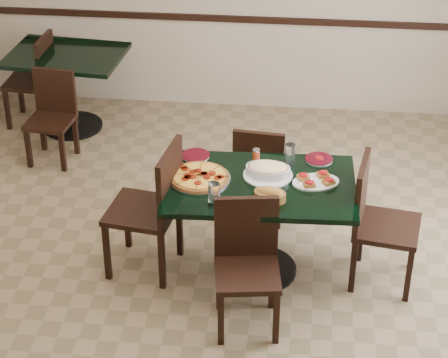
# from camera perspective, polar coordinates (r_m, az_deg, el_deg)

# --- Properties ---
(floor) EXTENTS (5.50, 5.50, 0.00)m
(floor) POSITION_cam_1_polar(r_m,az_deg,el_deg) (6.34, -0.50, -6.32)
(floor) COLOR #7A6346
(floor) RESTS_ON ground
(room_shell) EXTENTS (5.50, 5.50, 5.50)m
(room_shell) POSITION_cam_1_polar(r_m,az_deg,el_deg) (7.25, 9.18, 9.06)
(room_shell) COLOR silver
(room_shell) RESTS_ON floor
(main_table) EXTENTS (1.33, 0.89, 0.75)m
(main_table) POSITION_cam_1_polar(r_m,az_deg,el_deg) (6.06, 2.33, -1.73)
(main_table) COLOR black
(main_table) RESTS_ON floor
(back_table) EXTENTS (1.09, 0.84, 0.75)m
(back_table) POSITION_cam_1_polar(r_m,az_deg,el_deg) (8.15, -10.16, 6.61)
(back_table) COLOR black
(back_table) RESTS_ON floor
(chair_far) EXTENTS (0.43, 0.43, 0.83)m
(chair_far) POSITION_cam_1_polar(r_m,az_deg,el_deg) (6.69, 2.38, 0.66)
(chair_far) COLOR black
(chair_far) RESTS_ON floor
(chair_near) EXTENTS (0.47, 0.47, 0.89)m
(chair_near) POSITION_cam_1_polar(r_m,az_deg,el_deg) (5.68, 1.50, -5.13)
(chair_near) COLOR black
(chair_near) RESTS_ON floor
(chair_right) EXTENTS (0.51, 0.51, 0.94)m
(chair_right) POSITION_cam_1_polar(r_m,az_deg,el_deg) (6.11, 9.86, -2.41)
(chair_right) COLOR black
(chair_right) RESTS_ON floor
(chair_left) EXTENTS (0.54, 0.54, 1.01)m
(chair_left) POSITION_cam_1_polar(r_m,az_deg,el_deg) (6.10, -4.55, -1.56)
(chair_left) COLOR black
(chair_left) RESTS_ON floor
(back_chair_near) EXTENTS (0.42, 0.42, 0.80)m
(back_chair_near) POSITION_cam_1_polar(r_m,az_deg,el_deg) (7.71, -11.13, 4.34)
(back_chair_near) COLOR black
(back_chair_near) RESTS_ON floor
(back_chair_left) EXTENTS (0.43, 0.43, 0.88)m
(back_chair_left) POSITION_cam_1_polar(r_m,az_deg,el_deg) (8.31, -12.15, 6.62)
(back_chair_left) COLOR black
(back_chair_left) RESTS_ON floor
(pepperoni_pizza) EXTENTS (0.44, 0.44, 0.04)m
(pepperoni_pizza) POSITION_cam_1_polar(r_m,az_deg,el_deg) (6.00, -1.63, 0.13)
(pepperoni_pizza) COLOR #ACACB2
(pepperoni_pizza) RESTS_ON main_table
(lasagna_casserole) EXTENTS (0.34, 0.34, 0.09)m
(lasagna_casserole) POSITION_cam_1_polar(r_m,az_deg,el_deg) (6.03, 2.89, 0.58)
(lasagna_casserole) COLOR silver
(lasagna_casserole) RESTS_ON main_table
(bread_basket) EXTENTS (0.24, 0.19, 0.09)m
(bread_basket) POSITION_cam_1_polar(r_m,az_deg,el_deg) (5.77, 3.02, -1.02)
(bread_basket) COLOR brown
(bread_basket) RESTS_ON main_table
(bruschetta_platter) EXTENTS (0.38, 0.31, 0.05)m
(bruschetta_platter) POSITION_cam_1_polar(r_m,az_deg,el_deg) (5.98, 6.02, -0.07)
(bruschetta_platter) COLOR silver
(bruschetta_platter) RESTS_ON main_table
(side_plate_near) EXTENTS (0.17, 0.17, 0.02)m
(side_plate_near) POSITION_cam_1_polar(r_m,az_deg,el_deg) (5.72, 1.41, -1.69)
(side_plate_near) COLOR silver
(side_plate_near) RESTS_ON main_table
(side_plate_far_r) EXTENTS (0.20, 0.20, 0.03)m
(side_plate_far_r) POSITION_cam_1_polar(r_m,az_deg,el_deg) (6.26, 6.22, 1.30)
(side_plate_far_r) COLOR silver
(side_plate_far_r) RESTS_ON main_table
(side_plate_far_l) EXTENTS (0.20, 0.20, 0.02)m
(side_plate_far_l) POSITION_cam_1_polar(r_m,az_deg,el_deg) (6.27, -1.86, 1.55)
(side_plate_far_l) COLOR silver
(side_plate_far_l) RESTS_ON main_table
(napkin_setting) EXTENTS (0.20, 0.20, 0.01)m
(napkin_setting) POSITION_cam_1_polar(r_m,az_deg,el_deg) (5.73, 0.33, -1.68)
(napkin_setting) COLOR white
(napkin_setting) RESTS_ON main_table
(water_glass_a) EXTENTS (0.07, 0.07, 0.15)m
(water_glass_a) POSITION_cam_1_polar(r_m,az_deg,el_deg) (6.16, 4.34, 1.62)
(water_glass_a) COLOR white
(water_glass_a) RESTS_ON main_table
(water_glass_b) EXTENTS (0.08, 0.08, 0.17)m
(water_glass_b) POSITION_cam_1_polar(r_m,az_deg,el_deg) (5.69, -0.66, -1.01)
(water_glass_b) COLOR white
(water_glass_b) RESTS_ON main_table
(pepper_shaker) EXTENTS (0.05, 0.05, 0.09)m
(pepper_shaker) POSITION_cam_1_polar(r_m,az_deg,el_deg) (6.21, 2.12, 1.61)
(pepper_shaker) COLOR red
(pepper_shaker) RESTS_ON main_table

